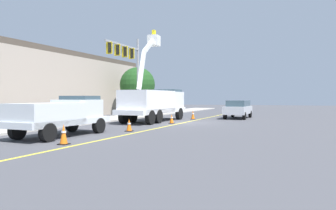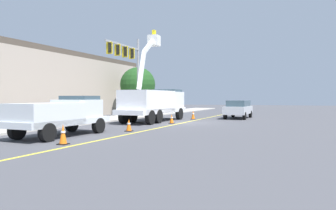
# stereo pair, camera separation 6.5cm
# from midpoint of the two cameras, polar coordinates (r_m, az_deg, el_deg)

# --- Properties ---
(ground) EXTENTS (120.00, 120.00, 0.00)m
(ground) POSITION_cam_midpoint_polar(r_m,az_deg,el_deg) (23.98, 2.78, -3.31)
(ground) COLOR #47474C
(sidewalk_far_side) EXTENTS (60.08, 8.91, 0.12)m
(sidewalk_far_side) POSITION_cam_midpoint_polar(r_m,az_deg,el_deg) (27.55, -11.89, -2.60)
(sidewalk_far_side) COLOR #B2ADA3
(sidewalk_far_side) RESTS_ON ground
(lane_centre_stripe) EXTENTS (49.82, 4.60, 0.01)m
(lane_centre_stripe) POSITION_cam_midpoint_polar(r_m,az_deg,el_deg) (23.98, 2.78, -3.30)
(lane_centre_stripe) COLOR yellow
(lane_centre_stripe) RESTS_ON ground
(utility_bucket_truck) EXTENTS (8.39, 3.22, 7.79)m
(utility_bucket_truck) POSITION_cam_midpoint_polar(r_m,az_deg,el_deg) (25.44, -2.60, 0.63)
(utility_bucket_truck) COLOR white
(utility_bucket_truck) RESTS_ON ground
(service_pickup_truck) EXTENTS (5.76, 2.59, 2.06)m
(service_pickup_truck) POSITION_cam_midpoint_polar(r_m,az_deg,el_deg) (16.55, -19.34, -1.62)
(service_pickup_truck) COLOR silver
(service_pickup_truck) RESTS_ON ground
(passing_minivan) EXTENTS (4.95, 2.32, 1.69)m
(passing_minivan) POSITION_cam_midpoint_polar(r_m,az_deg,el_deg) (29.77, 12.82, -0.55)
(passing_minivan) COLOR silver
(passing_minivan) RESTS_ON ground
(traffic_cone_leading) EXTENTS (0.40, 0.40, 0.86)m
(traffic_cone_leading) POSITION_cam_midpoint_polar(r_m,az_deg,el_deg) (13.64, -18.89, -5.18)
(traffic_cone_leading) COLOR black
(traffic_cone_leading) RESTS_ON ground
(traffic_cone_mid_front) EXTENTS (0.40, 0.40, 0.72)m
(traffic_cone_mid_front) POSITION_cam_midpoint_polar(r_m,az_deg,el_deg) (18.06, -7.32, -3.74)
(traffic_cone_mid_front) COLOR black
(traffic_cone_mid_front) RESTS_ON ground
(traffic_cone_mid_rear) EXTENTS (0.40, 0.40, 0.70)m
(traffic_cone_mid_rear) POSITION_cam_midpoint_polar(r_m,az_deg,el_deg) (23.38, 0.61, -2.58)
(traffic_cone_mid_rear) COLOR black
(traffic_cone_mid_rear) RESTS_ON ground
(traffic_cone_trailing) EXTENTS (0.40, 0.40, 0.82)m
(traffic_cone_trailing) POSITION_cam_midpoint_polar(r_m,az_deg,el_deg) (27.86, 4.58, -1.83)
(traffic_cone_trailing) COLOR black
(traffic_cone_trailing) RESTS_ON ground
(traffic_signal_mast) EXTENTS (5.59, 0.89, 7.74)m
(traffic_signal_mast) POSITION_cam_midpoint_polar(r_m,az_deg,el_deg) (29.17, -7.44, 8.09)
(traffic_signal_mast) COLOR gray
(traffic_signal_mast) RESTS_ON ground
(commercial_building_backdrop) EXTENTS (22.11, 10.40, 6.50)m
(commercial_building_backdrop) POSITION_cam_midpoint_polar(r_m,az_deg,el_deg) (35.10, -20.90, 3.40)
(commercial_building_backdrop) COLOR #A89989
(commercial_building_backdrop) RESTS_ON ground
(street_tree_right) EXTENTS (4.00, 4.00, 5.42)m
(street_tree_right) POSITION_cam_midpoint_polar(r_m,az_deg,el_deg) (35.22, -5.73, 3.74)
(street_tree_right) COLOR brown
(street_tree_right) RESTS_ON ground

